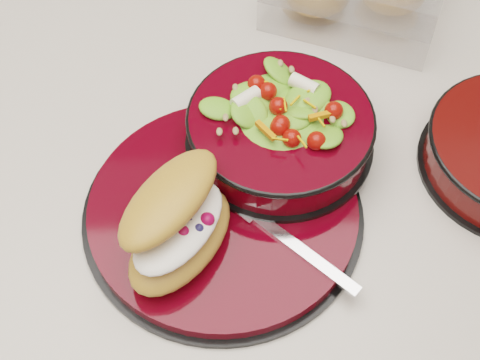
{
  "coord_description": "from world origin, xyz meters",
  "views": [
    {
      "loc": [
        -0.2,
        -0.51,
        1.55
      ],
      "look_at": [
        -0.18,
        -0.08,
        0.94
      ],
      "focal_mm": 50.0,
      "sensor_mm": 36.0,
      "label": 1
    }
  ],
  "objects_px": {
    "island_counter": "(341,297)",
    "fork": "(285,238)",
    "dinner_plate": "(224,211)",
    "salad_bowl": "(280,125)",
    "croissant": "(179,223)"
  },
  "relations": [
    {
      "from": "salad_bowl",
      "to": "fork",
      "type": "relative_size",
      "value": 1.55
    },
    {
      "from": "salad_bowl",
      "to": "fork",
      "type": "bearing_deg",
      "value": -91.25
    },
    {
      "from": "croissant",
      "to": "salad_bowl",
      "type": "bearing_deg",
      "value": -6.27
    },
    {
      "from": "island_counter",
      "to": "salad_bowl",
      "type": "relative_size",
      "value": 5.54
    },
    {
      "from": "salad_bowl",
      "to": "island_counter",
      "type": "bearing_deg",
      "value": 6.29
    },
    {
      "from": "dinner_plate",
      "to": "fork",
      "type": "distance_m",
      "value": 0.08
    },
    {
      "from": "island_counter",
      "to": "dinner_plate",
      "type": "distance_m",
      "value": 0.51
    },
    {
      "from": "island_counter",
      "to": "croissant",
      "type": "relative_size",
      "value": 6.91
    },
    {
      "from": "salad_bowl",
      "to": "dinner_plate",
      "type": "bearing_deg",
      "value": -128.37
    },
    {
      "from": "salad_bowl",
      "to": "fork",
      "type": "distance_m",
      "value": 0.13
    },
    {
      "from": "island_counter",
      "to": "fork",
      "type": "relative_size",
      "value": 8.59
    },
    {
      "from": "island_counter",
      "to": "dinner_plate",
      "type": "bearing_deg",
      "value": -153.51
    },
    {
      "from": "croissant",
      "to": "dinner_plate",
      "type": "bearing_deg",
      "value": -9.88
    },
    {
      "from": "dinner_plate",
      "to": "salad_bowl",
      "type": "xyz_separation_m",
      "value": [
        0.07,
        0.09,
        0.04
      ]
    },
    {
      "from": "croissant",
      "to": "fork",
      "type": "distance_m",
      "value": 0.12
    }
  ]
}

